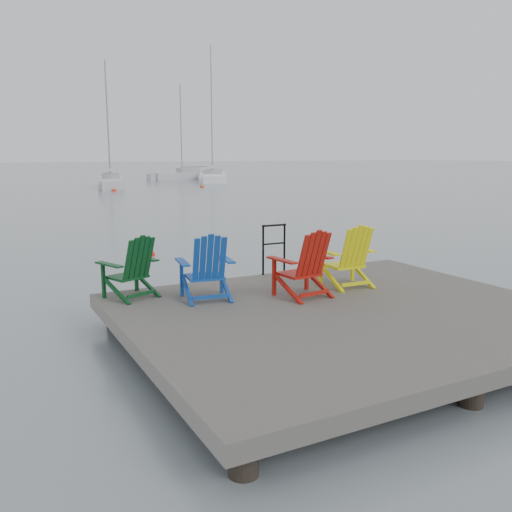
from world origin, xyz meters
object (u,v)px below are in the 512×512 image
sailboat_mid (213,178)px  chair_green (132,267)px  handrail (274,244)px  buoy_c (114,191)px  chair_red (305,264)px  sailboat_far (185,176)px  buoy_d (202,187)px  chair_yellow (349,256)px  sailboat_near (111,183)px  buoy_a (147,256)px  chair_blue (207,267)px

sailboat_mid → chair_green: bearing=-91.9°
handrail → buoy_c: bearing=81.6°
chair_red → sailboat_far: bearing=65.1°
sailboat_mid → sailboat_far: size_ratio=1.33×
buoy_d → handrail: bearing=-110.2°
chair_yellow → sailboat_far: (15.22, 47.88, -0.66)m
buoy_c → sailboat_mid: bearing=39.8°
sailboat_near → buoy_a: sailboat_near is taller
sailboat_far → chair_blue: bearing=152.2°
chair_green → chair_yellow: chair_yellow is taller
chair_blue → buoy_a: (1.04, 6.53, -1.00)m
handrail → buoy_c: handrail is taller
buoy_c → buoy_d: size_ratio=0.95×
handrail → chair_blue: 2.08m
chair_yellow → sailboat_mid: bearing=72.2°
chair_red → chair_yellow: (0.98, 0.21, -0.00)m
chair_yellow → buoy_a: 7.06m
chair_yellow → buoy_d: (11.51, 34.24, -1.01)m
sailboat_mid → buoy_d: size_ratio=35.70×
chair_green → sailboat_far: bearing=47.7°
buoy_d → chair_blue: bearing=-112.2°
chair_yellow → sailboat_mid: sailboat_mid is taller
sailboat_far → sailboat_near: bearing=128.5°
chair_yellow → buoy_d: chair_yellow is taller
chair_green → chair_blue: 1.13m
chair_red → sailboat_near: size_ratio=0.10×
handrail → chair_blue: size_ratio=0.91×
chair_green → buoy_a: bearing=50.7°
chair_yellow → buoy_a: (-1.31, 6.86, -1.01)m
chair_green → chair_red: chair_red is taller
handrail → buoy_d: bearing=69.8°
handrail → buoy_a: handrail is taller
chair_blue → sailboat_mid: bearing=75.6°
chair_red → buoy_d: (12.49, 34.45, -1.01)m
sailboat_mid → chair_blue: bearing=-90.5°
buoy_c → sailboat_far: bearing=53.3°
sailboat_mid → sailboat_far: bearing=125.7°
chair_green → chair_red: (2.30, -1.17, 0.04)m
chair_blue → chair_red: size_ratio=0.97×
buoy_d → buoy_a: bearing=-115.1°
buoy_a → sailboat_near: bearing=78.5°
chair_red → sailboat_mid: sailboat_mid is taller
buoy_d → chair_green: bearing=-114.0°
handrail → chair_red: bearing=-103.9°
buoy_c → buoy_d: 7.54m
chair_yellow → sailboat_near: (4.82, 37.13, -0.66)m
handrail → chair_green: chair_green is taller
sailboat_near → sailboat_mid: bearing=40.1°
chair_green → buoy_d: bearing=45.3°
sailboat_far → chair_yellow: bearing=154.9°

